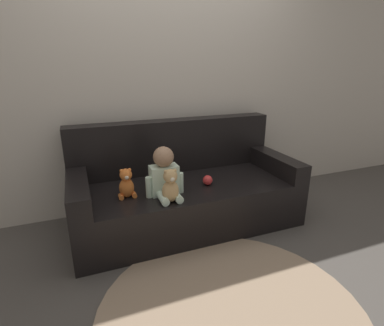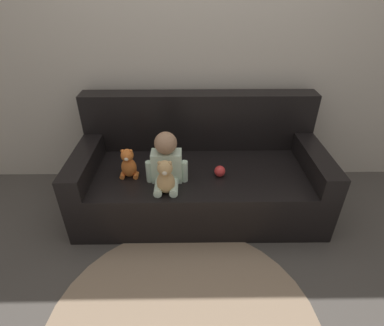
{
  "view_description": "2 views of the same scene",
  "coord_description": "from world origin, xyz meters",
  "px_view_note": "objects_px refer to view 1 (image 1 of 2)",
  "views": [
    {
      "loc": [
        -0.85,
        -2.29,
        1.4
      ],
      "look_at": [
        0.0,
        -0.13,
        0.62
      ],
      "focal_mm": 28.0,
      "sensor_mm": 36.0,
      "label": 1
    },
    {
      "loc": [
        -0.09,
        -2.01,
        1.71
      ],
      "look_at": [
        -0.06,
        -0.09,
        0.49
      ],
      "focal_mm": 28.0,
      "sensor_mm": 36.0,
      "label": 2
    }
  ],
  "objects_px": {
    "person_baby": "(164,174)",
    "plush_toy_side": "(126,184)",
    "teddy_bear_brown": "(171,187)",
    "toy_ball": "(208,180)",
    "couch": "(184,190)"
  },
  "relations": [
    {
      "from": "couch",
      "to": "teddy_bear_brown",
      "type": "height_order",
      "value": "couch"
    },
    {
      "from": "person_baby",
      "to": "plush_toy_side",
      "type": "relative_size",
      "value": 1.64
    },
    {
      "from": "couch",
      "to": "teddy_bear_brown",
      "type": "xyz_separation_m",
      "value": [
        -0.25,
        -0.4,
        0.22
      ]
    },
    {
      "from": "couch",
      "to": "toy_ball",
      "type": "height_order",
      "value": "couch"
    },
    {
      "from": "person_baby",
      "to": "toy_ball",
      "type": "xyz_separation_m",
      "value": [
        0.4,
        0.06,
        -0.13
      ]
    },
    {
      "from": "person_baby",
      "to": "plush_toy_side",
      "type": "distance_m",
      "value": 0.3
    },
    {
      "from": "person_baby",
      "to": "toy_ball",
      "type": "distance_m",
      "value": 0.42
    },
    {
      "from": "person_baby",
      "to": "teddy_bear_brown",
      "type": "distance_m",
      "value": 0.16
    },
    {
      "from": "person_baby",
      "to": "couch",
      "type": "bearing_deg",
      "value": 44.6
    },
    {
      "from": "teddy_bear_brown",
      "to": "toy_ball",
      "type": "bearing_deg",
      "value": 27.42
    },
    {
      "from": "couch",
      "to": "person_baby",
      "type": "xyz_separation_m",
      "value": [
        -0.25,
        -0.25,
        0.27
      ]
    },
    {
      "from": "couch",
      "to": "toy_ball",
      "type": "xyz_separation_m",
      "value": [
        0.15,
        -0.19,
        0.14
      ]
    },
    {
      "from": "person_baby",
      "to": "teddy_bear_brown",
      "type": "bearing_deg",
      "value": -89.55
    },
    {
      "from": "plush_toy_side",
      "to": "couch",
      "type": "bearing_deg",
      "value": 19.28
    },
    {
      "from": "person_baby",
      "to": "toy_ball",
      "type": "bearing_deg",
      "value": 7.93
    }
  ]
}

